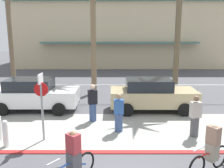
{
  "coord_description": "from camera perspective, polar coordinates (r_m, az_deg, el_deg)",
  "views": [
    {
      "loc": [
        -0.4,
        -5.51,
        3.98
      ],
      "look_at": [
        -0.38,
        6.0,
        1.6
      ],
      "focal_mm": 39.34,
      "sensor_mm": 36.0,
      "label": 1
    }
  ],
  "objects": [
    {
      "name": "pedestrian_2",
      "position": [
        10.12,
        18.66,
        -7.51
      ],
      "size": [
        0.44,
        0.37,
        1.65
      ],
      "color": "#4C4C51",
      "rests_on": "ground"
    },
    {
      "name": "palm_tree_2",
      "position": [
        16.35,
        -4.46,
        16.68
      ],
      "size": [
        3.6,
        3.09,
        6.98
      ],
      "color": "#846B4C",
      "rests_on": "ground"
    },
    {
      "name": "pedestrian_1",
      "position": [
        11.25,
        -4.59,
        -4.74
      ],
      "size": [
        0.46,
        0.4,
        1.74
      ],
      "color": "#384C7A",
      "rests_on": "ground"
    },
    {
      "name": "car_white_1",
      "position": [
        13.42,
        -17.74,
        -2.29
      ],
      "size": [
        4.4,
        2.02,
        1.69
      ],
      "color": "white",
      "rests_on": "ground"
    },
    {
      "name": "sidewalk_strip",
      "position": [
        10.5,
        2.15,
        -10.55
      ],
      "size": [
        44.0,
        4.0,
        0.02
      ],
      "primitive_type": "cube",
      "color": "#9E9E93",
      "rests_on": "ground"
    },
    {
      "name": "bollard_1",
      "position": [
        9.63,
        -23.59,
        -10.42
      ],
      "size": [
        0.2,
        0.2,
        1.0
      ],
      "color": "white",
      "rests_on": "ground"
    },
    {
      "name": "rail_fence",
      "position": [
        14.36,
        1.52,
        -0.96
      ],
      "size": [
        23.24,
        0.08,
        1.04
      ],
      "color": "white",
      "rests_on": "ground"
    },
    {
      "name": "ground_plane",
      "position": [
        16.02,
        1.36,
        -2.72
      ],
      "size": [
        80.0,
        80.0,
        0.0
      ],
      "primitive_type": "plane",
      "color": "#4C4C51"
    },
    {
      "name": "curb_paint",
      "position": [
        8.68,
        2.68,
        -15.52
      ],
      "size": [
        44.0,
        0.24,
        0.03
      ],
      "primitive_type": "cube",
      "color": "maroon",
      "rests_on": "ground"
    },
    {
      "name": "pedestrian_0",
      "position": [
        10.08,
        1.5,
        -7.1
      ],
      "size": [
        0.4,
        0.32,
        1.61
      ],
      "color": "#384C7A",
      "rests_on": "ground"
    },
    {
      "name": "stop_sign_bike_lane",
      "position": [
        9.36,
        -16.14,
        -3.04
      ],
      "size": [
        0.52,
        0.56,
        2.56
      ],
      "color": "gray",
      "rests_on": "ground"
    },
    {
      "name": "cyclist_blue_1",
      "position": [
        6.92,
        -9.25,
        -16.81
      ],
      "size": [
        1.18,
        1.46,
        1.5
      ],
      "color": "black",
      "rests_on": "ground"
    },
    {
      "name": "building_backdrop",
      "position": [
        33.3,
        1.37,
        11.66
      ],
      "size": [
        25.05,
        12.98,
        7.91
      ],
      "color": "beige",
      "rests_on": "ground"
    },
    {
      "name": "car_tan_2",
      "position": [
        12.88,
        9.19,
        -2.45
      ],
      "size": [
        4.4,
        2.02,
        1.69
      ],
      "color": "tan",
      "rests_on": "ground"
    },
    {
      "name": "cyclist_red_0",
      "position": [
        7.86,
        22.0,
        -13.94
      ],
      "size": [
        1.53,
        1.08,
        1.5
      ],
      "color": "black",
      "rests_on": "ground"
    },
    {
      "name": "palm_tree_1",
      "position": [
        20.55,
        -23.08,
        15.59
      ],
      "size": [
        2.96,
        3.0,
        7.72
      ],
      "color": "#756047",
      "rests_on": "ground"
    }
  ]
}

